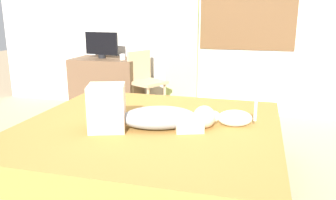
% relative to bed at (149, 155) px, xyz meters
% --- Properties ---
extents(ground_plane, '(16.00, 16.00, 0.00)m').
position_rel_bed_xyz_m(ground_plane, '(0.11, -0.17, -0.26)').
color(ground_plane, tan).
extents(back_wall_with_window, '(6.40, 0.14, 2.90)m').
position_rel_bed_xyz_m(back_wall_with_window, '(0.12, 2.27, 1.19)').
color(back_wall_with_window, silver).
rests_on(back_wall_with_window, ground).
extents(bed, '(2.04, 1.92, 0.52)m').
position_rel_bed_xyz_m(bed, '(0.00, 0.00, 0.00)').
color(bed, brown).
rests_on(bed, ground).
extents(person_lying, '(0.93, 0.51, 0.34)m').
position_rel_bed_xyz_m(person_lying, '(0.01, -0.11, 0.38)').
color(person_lying, '#8C939E').
rests_on(person_lying, bed).
extents(cat, '(0.36, 0.15, 0.21)m').
position_rel_bed_xyz_m(cat, '(0.63, 0.12, 0.33)').
color(cat, silver).
rests_on(cat, bed).
extents(desk, '(0.90, 0.56, 0.74)m').
position_rel_bed_xyz_m(desk, '(-1.22, 1.87, 0.11)').
color(desk, brown).
rests_on(desk, ground).
extents(tv_monitor, '(0.48, 0.10, 0.35)m').
position_rel_bed_xyz_m(tv_monitor, '(-1.28, 1.87, 0.67)').
color(tv_monitor, black).
rests_on(tv_monitor, desk).
extents(cup, '(0.07, 0.07, 0.08)m').
position_rel_bed_xyz_m(cup, '(-0.95, 1.79, 0.52)').
color(cup, white).
rests_on(cup, desk).
extents(chair_by_desk, '(0.51, 0.51, 0.86)m').
position_rel_bed_xyz_m(chair_by_desk, '(-0.65, 1.79, 0.25)').
color(chair_by_desk, tan).
rests_on(chair_by_desk, ground).
extents(curtain_left, '(0.44, 0.06, 2.69)m').
position_rel_bed_xyz_m(curtain_left, '(-0.23, 2.15, 1.09)').
color(curtain_left, '#ADCC75').
rests_on(curtain_left, ground).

